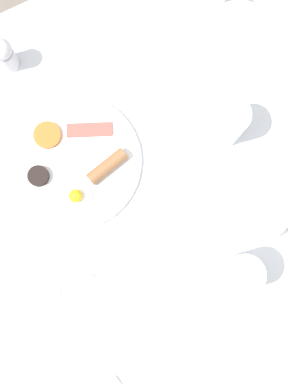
{
  "coord_description": "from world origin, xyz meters",
  "views": [
    {
      "loc": [
        0.07,
        0.14,
        1.93
      ],
      "look_at": [
        0.0,
        0.0,
        0.79
      ],
      "focal_mm": 50.0,
      "sensor_mm": 36.0,
      "label": 1
    }
  ],
  "objects_px": {
    "water_glass_tall": "(240,274)",
    "knife_by_plate": "(124,299)",
    "water_glass_short": "(227,122)",
    "fork_by_plate": "(19,281)",
    "breakfast_plate": "(73,162)",
    "salt_grinder": "(5,55)"
  },
  "relations": [
    {
      "from": "water_glass_tall",
      "to": "knife_by_plate",
      "type": "distance_m",
      "value": 0.25
    },
    {
      "from": "water_glass_tall",
      "to": "water_glass_short",
      "type": "height_order",
      "value": "water_glass_short"
    },
    {
      "from": "fork_by_plate",
      "to": "breakfast_plate",
      "type": "bearing_deg",
      "value": -139.82
    },
    {
      "from": "breakfast_plate",
      "to": "fork_by_plate",
      "type": "height_order",
      "value": "breakfast_plate"
    },
    {
      "from": "water_glass_short",
      "to": "knife_by_plate",
      "type": "xyz_separation_m",
      "value": [
        0.36,
        0.24,
        -0.06
      ]
    },
    {
      "from": "breakfast_plate",
      "to": "water_glass_short",
      "type": "xyz_separation_m",
      "value": [
        -0.33,
        0.08,
        0.05
      ]
    },
    {
      "from": "water_glass_tall",
      "to": "knife_by_plate",
      "type": "xyz_separation_m",
      "value": [
        0.24,
        -0.06,
        -0.06
      ]
    },
    {
      "from": "water_glass_short",
      "to": "knife_by_plate",
      "type": "relative_size",
      "value": 0.63
    },
    {
      "from": "water_glass_tall",
      "to": "knife_by_plate",
      "type": "bearing_deg",
      "value": -13.49
    },
    {
      "from": "water_glass_tall",
      "to": "knife_by_plate",
      "type": "height_order",
      "value": "water_glass_tall"
    },
    {
      "from": "breakfast_plate",
      "to": "salt_grinder",
      "type": "xyz_separation_m",
      "value": [
        0.03,
        -0.27,
        0.05
      ]
    },
    {
      "from": "breakfast_plate",
      "to": "salt_grinder",
      "type": "relative_size",
      "value": 2.89
    },
    {
      "from": "salt_grinder",
      "to": "fork_by_plate",
      "type": "relative_size",
      "value": 0.71
    },
    {
      "from": "salt_grinder",
      "to": "water_glass_tall",
      "type": "bearing_deg",
      "value": 110.62
    },
    {
      "from": "water_glass_short",
      "to": "salt_grinder",
      "type": "distance_m",
      "value": 0.5
    },
    {
      "from": "knife_by_plate",
      "to": "water_glass_tall",
      "type": "bearing_deg",
      "value": 166.51
    },
    {
      "from": "breakfast_plate",
      "to": "salt_grinder",
      "type": "bearing_deg",
      "value": -83.34
    },
    {
      "from": "water_glass_tall",
      "to": "fork_by_plate",
      "type": "distance_m",
      "value": 0.47
    },
    {
      "from": "water_glass_short",
      "to": "knife_by_plate",
      "type": "distance_m",
      "value": 0.44
    },
    {
      "from": "salt_grinder",
      "to": "knife_by_plate",
      "type": "relative_size",
      "value": 0.53
    },
    {
      "from": "breakfast_plate",
      "to": "water_glass_tall",
      "type": "bearing_deg",
      "value": 119.46
    },
    {
      "from": "water_glass_short",
      "to": "fork_by_plate",
      "type": "relative_size",
      "value": 0.85
    }
  ]
}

